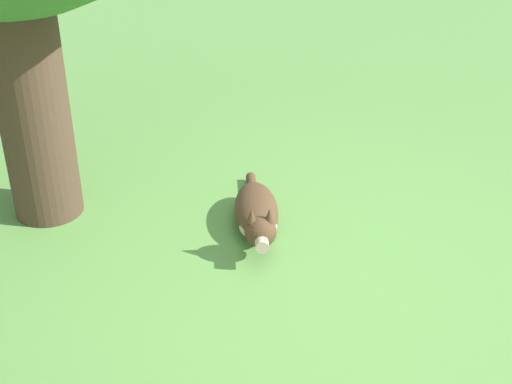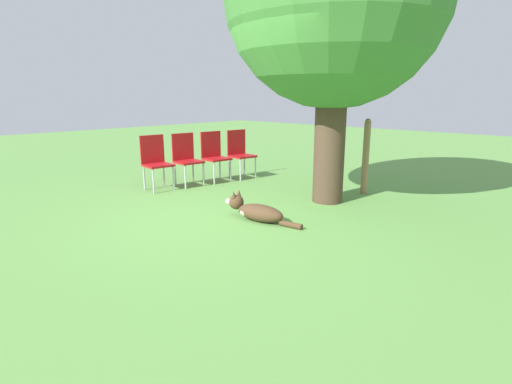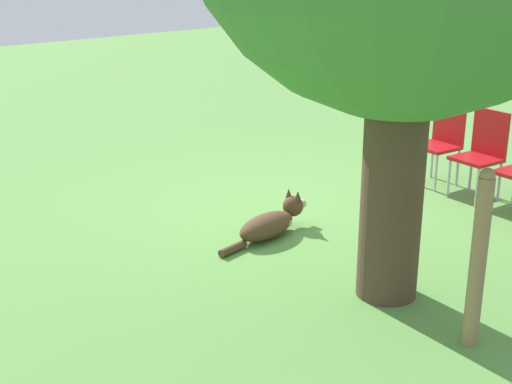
% 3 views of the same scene
% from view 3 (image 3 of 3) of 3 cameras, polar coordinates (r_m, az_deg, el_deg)
% --- Properties ---
extents(ground_plane, '(30.00, 30.00, 0.00)m').
position_cam_3_polar(ground_plane, '(6.99, 4.23, -2.63)').
color(ground_plane, '#609947').
extents(dog, '(1.19, 0.39, 0.37)m').
position_cam_3_polar(dog, '(6.69, 1.25, -2.47)').
color(dog, '#513823').
rests_on(dog, ground_plane).
extents(fence_post, '(0.11, 0.11, 1.26)m').
position_cam_3_polar(fence_post, '(4.91, 17.36, -5.13)').
color(fence_post, '#937551').
rests_on(fence_post, ground_plane).
extents(red_chair_0, '(0.47, 0.49, 0.95)m').
position_cam_3_polar(red_chair_0, '(8.34, 14.64, 4.26)').
color(red_chair_0, '#B21419').
rests_on(red_chair_0, ground_plane).
extents(red_chair_1, '(0.47, 0.49, 0.95)m').
position_cam_3_polar(red_chair_1, '(7.95, 17.66, 3.28)').
color(red_chair_1, '#B21419').
rests_on(red_chair_1, ground_plane).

